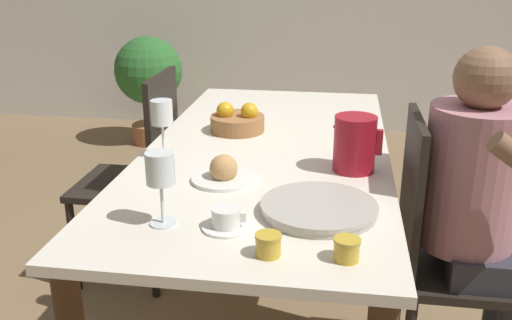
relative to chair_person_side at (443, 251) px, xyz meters
The scene contains 14 objects.
dining_table 0.68m from the chair_person_side, 160.63° to the left, with size 0.88×1.85×0.77m.
chair_person_side is the anchor object (origin of this frame).
chair_opposite 1.35m from the chair_person_side, 156.85° to the left, with size 0.42×0.42×0.97m.
person_seated 0.22m from the chair_person_side, 12.28° to the right, with size 0.39×0.41×1.20m.
red_pitcher 0.47m from the chair_person_side, behind, with size 0.16×0.14×0.19m.
wine_glass_water 1.06m from the chair_person_side, behind, with size 0.08×0.08×0.20m.
wine_glass_juice 1.01m from the chair_person_side, 150.95° to the right, with size 0.08×0.08×0.20m.
teacup_near_person 0.83m from the chair_person_side, 145.00° to the right, with size 0.13×0.13×0.06m.
serving_tray 0.59m from the chair_person_side, 141.65° to the right, with size 0.32×0.32×0.03m.
bread_plate 0.78m from the chair_person_side, behind, with size 0.21×0.21×0.09m.
jam_jar_amber 0.82m from the chair_person_side, 131.88° to the right, with size 0.06×0.06×0.06m.
jam_jar_red 0.72m from the chair_person_side, 120.28° to the right, with size 0.06×0.06×0.06m.
fruit_bowl 0.92m from the chair_person_side, 152.22° to the left, with size 0.22×0.22×0.12m.
potted_plant 3.11m from the chair_person_side, 126.88° to the left, with size 0.53×0.53×0.85m.
Camera 1 is at (0.26, -1.98, 1.45)m, focal length 40.00 mm.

